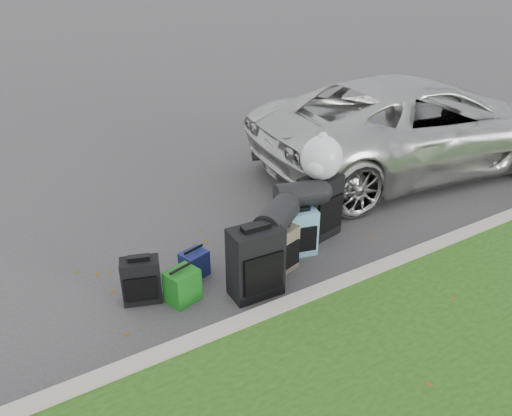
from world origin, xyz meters
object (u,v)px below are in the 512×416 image
suitcase_small_black (141,280)px  suitcase_large_black_left (256,262)px  suv (417,124)px  tote_navy (194,264)px  suitcase_large_black_right (319,207)px  tote_green (182,286)px  suitcase_olive (280,250)px  suitcase_teal (299,232)px

suitcase_small_black → suitcase_large_black_left: bearing=-6.5°
suv → suitcase_small_black: (-5.03, -1.10, -0.50)m
suv → tote_navy: suv is taller
suitcase_large_black_right → tote_green: 2.03m
suitcase_large_black_left → suitcase_olive: (0.45, 0.22, -0.12)m
tote_navy → tote_green: bearing=-145.7°
suitcase_teal → suitcase_olive: bearing=-140.6°
suitcase_teal → tote_navy: size_ratio=1.90×
tote_green → suitcase_large_black_right: bearing=-7.0°
suitcase_small_black → suitcase_large_black_right: bearing=22.3°
tote_green → tote_navy: 0.45m
suitcase_teal → tote_green: size_ratio=1.60×
suitcase_olive → suitcase_large_black_right: size_ratio=0.67×
suitcase_large_black_right → suv: bearing=8.5°
suitcase_large_black_right → tote_navy: (-1.70, -0.00, -0.25)m
suitcase_small_black → suitcase_large_black_right: 2.34m
suitcase_large_black_left → tote_green: bearing=161.2°
suitcase_olive → tote_green: 1.15m
tote_green → suitcase_large_black_left: bearing=-38.9°
suv → suitcase_small_black: bearing=110.3°
suitcase_olive → suitcase_large_black_right: bearing=9.1°
suitcase_small_black → tote_green: (0.34, -0.22, -0.06)m
suitcase_teal → suitcase_large_black_right: (0.46, 0.22, 0.11)m
suitcase_olive → suitcase_teal: bearing=8.7°
suitcase_small_black → tote_green: 0.41m
suitcase_small_black → tote_navy: (0.64, 0.12, -0.09)m
suitcase_large_black_left → suitcase_large_black_right: size_ratio=0.96×
suitcase_small_black → suitcase_large_black_left: size_ratio=0.63×
suitcase_small_black → suitcase_teal: (1.88, -0.10, 0.04)m
suitcase_small_black → suitcase_large_black_right: suitcase_large_black_right is taller
suitcase_olive → suitcase_large_black_right: suitcase_large_black_right is taller
suitcase_small_black → suitcase_olive: (1.49, -0.28, 0.02)m
suitcase_large_black_left → tote_navy: 0.77m
suitcase_small_black → tote_green: bearing=-12.9°
suv → suitcase_large_black_right: (-2.70, -0.97, -0.34)m
tote_green → tote_navy: size_ratio=1.19×
suitcase_teal → tote_navy: bearing=-175.6°
suitcase_olive → suitcase_large_black_right: 0.94m
suitcase_small_black → suitcase_large_black_right: size_ratio=0.61×
suitcase_olive → suitcase_teal: (0.39, 0.18, 0.02)m
suitcase_small_black → suitcase_olive: suitcase_olive is taller
tote_navy → suitcase_small_black: bearing=175.8°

